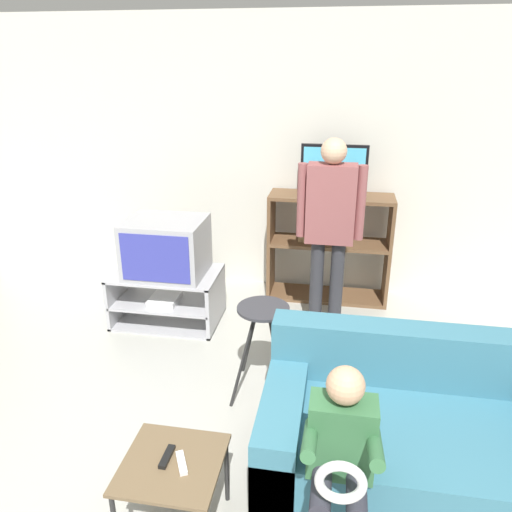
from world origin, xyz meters
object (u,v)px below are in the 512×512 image
(television_main, at_px, (166,247))
(couch, at_px, (410,439))
(person_standing_adult, at_px, (330,220))
(remote_control_white, at_px, (181,463))
(media_shelf, at_px, (329,247))
(snack_table, at_px, (173,470))
(folding_stool, at_px, (263,324))
(remote_control_black, at_px, (167,457))
(television_flat, at_px, (334,171))
(tv_stand, at_px, (167,297))
(person_seated_child, at_px, (341,456))

(television_main, relative_size, couch, 0.41)
(person_standing_adult, bearing_deg, remote_control_white, -105.58)
(couch, bearing_deg, media_shelf, 103.69)
(snack_table, bearing_deg, couch, 24.58)
(remote_control_white, bearing_deg, folding_stool, 54.10)
(media_shelf, xyz_separation_m, remote_control_black, (-0.65, -2.74, -0.10))
(media_shelf, bearing_deg, television_flat, 70.92)
(folding_stool, distance_m, person_standing_adult, 1.09)
(television_main, xyz_separation_m, remote_control_white, (0.78, -2.04, -0.27))
(folding_stool, xyz_separation_m, remote_control_white, (-0.20, -1.18, -0.11))
(remote_control_black, bearing_deg, tv_stand, 110.46)
(couch, bearing_deg, snack_table, -155.42)
(television_flat, relative_size, folding_stool, 0.90)
(media_shelf, bearing_deg, remote_control_white, -101.67)
(folding_stool, height_order, couch, couch)
(television_flat, distance_m, remote_control_white, 2.96)
(remote_control_white, bearing_deg, television_main, 84.38)
(person_seated_child, bearing_deg, folding_stool, 114.46)
(television_flat, distance_m, remote_control_black, 2.95)
(couch, xyz_separation_m, person_standing_adult, (-0.53, 1.55, 0.73))
(tv_stand, xyz_separation_m, media_shelf, (1.37, 0.72, 0.30))
(television_main, relative_size, remote_control_white, 4.54)
(folding_stool, relative_size, snack_table, 1.41)
(folding_stool, bearing_deg, couch, -35.06)
(tv_stand, relative_size, media_shelf, 0.80)
(television_flat, relative_size, remote_control_black, 4.15)
(television_main, relative_size, person_seated_child, 0.67)
(person_standing_adult, bearing_deg, tv_stand, -178.11)
(tv_stand, distance_m, television_flat, 1.87)
(remote_control_white, xyz_separation_m, person_standing_adult, (0.58, 2.09, 0.57))
(remote_control_white, bearing_deg, snack_table, 146.46)
(person_standing_adult, bearing_deg, television_main, -177.97)
(television_main, height_order, snack_table, television_main)
(tv_stand, xyz_separation_m, television_flat, (1.38, 0.74, 1.02))
(television_flat, xyz_separation_m, folding_stool, (-0.38, -1.60, -0.71))
(television_main, xyz_separation_m, folding_stool, (0.97, -0.86, -0.17))
(folding_stool, xyz_separation_m, person_seated_child, (0.53, -1.17, 0.04))
(remote_control_white, relative_size, couch, 0.09)
(person_standing_adult, distance_m, person_seated_child, 2.13)
(television_flat, xyz_separation_m, person_seated_child, (0.15, -2.77, -0.67))
(couch, bearing_deg, television_flat, 103.40)
(remote_control_black, xyz_separation_m, person_standing_adult, (0.66, 2.07, 0.57))
(tv_stand, height_order, media_shelf, media_shelf)
(television_main, bearing_deg, television_flat, 28.70)
(couch, bearing_deg, remote_control_black, -156.76)
(snack_table, bearing_deg, remote_control_black, 147.60)
(tv_stand, bearing_deg, couch, -38.24)
(television_main, height_order, media_shelf, media_shelf)
(television_main, height_order, couch, television_main)
(tv_stand, relative_size, television_main, 1.40)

